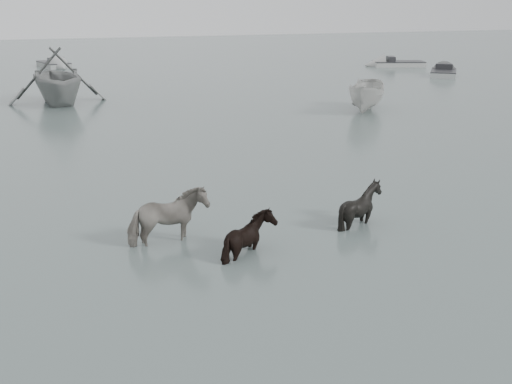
{
  "coord_description": "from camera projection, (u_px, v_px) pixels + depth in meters",
  "views": [
    {
      "loc": [
        -3.17,
        -13.46,
        5.41
      ],
      "look_at": [
        1.07,
        0.0,
        1.0
      ],
      "focal_mm": 45.0,
      "sensor_mm": 36.0,
      "label": 1
    }
  ],
  "objects": [
    {
      "name": "pony_pinto",
      "position": [
        167.0,
        212.0,
        14.21
      ],
      "size": [
        1.88,
        1.1,
        1.49
      ],
      "primitive_type": "imported",
      "rotation": [
        0.0,
        0.0,
        1.74
      ],
      "color": "black",
      "rests_on": "ground"
    },
    {
      "name": "skiff_star",
      "position": [
        399.0,
        61.0,
        48.75
      ],
      "size": [
        5.48,
        2.92,
        0.75
      ],
      "primitive_type": null,
      "rotation": [
        0.0,
        0.0,
        2.88
      ],
      "color": "#B0AFAB",
      "rests_on": "ground"
    },
    {
      "name": "rowboat_trail",
      "position": [
        57.0,
        74.0,
        32.13
      ],
      "size": [
        5.59,
        6.26,
        2.98
      ],
      "primitive_type": "imported",
      "rotation": [
        0.0,
        0.0,
        3.27
      ],
      "color": "gray",
      "rests_on": "ground"
    },
    {
      "name": "boat_small",
      "position": [
        367.0,
        94.0,
        30.45
      ],
      "size": [
        3.58,
        4.15,
        1.55
      ],
      "primitive_type": "imported",
      "rotation": [
        0.0,
        0.0,
        -0.62
      ],
      "color": "#B5B4B0",
      "rests_on": "ground"
    },
    {
      "name": "pony_black",
      "position": [
        361.0,
        196.0,
        15.47
      ],
      "size": [
        1.52,
        1.42,
        1.4
      ],
      "primitive_type": "imported",
      "rotation": [
        0.0,
        0.0,
        1.31
      ],
      "color": "black",
      "rests_on": "ground"
    },
    {
      "name": "pony_dark",
      "position": [
        250.0,
        227.0,
        13.62
      ],
      "size": [
        1.52,
        1.61,
        1.28
      ],
      "primitive_type": "imported",
      "rotation": [
        0.0,
        0.0,
        1.14
      ],
      "color": "black",
      "rests_on": "ground"
    },
    {
      "name": "ground",
      "position": [
        212.0,
        238.0,
        14.77
      ],
      "size": [
        140.0,
        140.0,
        0.0
      ],
      "primitive_type": "plane",
      "color": "#52615C",
      "rests_on": "ground"
    },
    {
      "name": "skiff_mid",
      "position": [
        54.0,
        62.0,
        48.25
      ],
      "size": [
        2.96,
        5.03,
        0.75
      ],
      "primitive_type": null,
      "rotation": [
        0.0,
        0.0,
        -1.27
      ],
      "color": "gray",
      "rests_on": "ground"
    },
    {
      "name": "skiff_port",
      "position": [
        444.0,
        70.0,
        43.21
      ],
      "size": [
        3.85,
        4.61,
        0.75
      ],
      "primitive_type": null,
      "rotation": [
        0.0,
        0.0,
        0.97
      ],
      "color": "#ABAEAB",
      "rests_on": "ground"
    }
  ]
}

